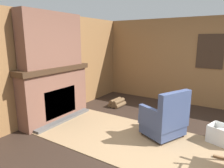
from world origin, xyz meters
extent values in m
plane|color=#2D2119|center=(0.00, 0.00, 0.00)|extent=(14.00, 14.00, 0.00)
cube|color=olive|center=(-2.81, 0.00, 1.20)|extent=(0.06, 6.15, 2.41)
cube|color=olive|center=(0.00, 2.81, 1.20)|extent=(6.15, 0.06, 2.41)
cube|color=#382619|center=(0.21, 2.76, 1.51)|extent=(0.65, 0.02, 0.89)
cube|color=silver|center=(0.21, 2.77, 1.51)|extent=(0.61, 0.01, 0.85)
cube|color=#382619|center=(0.21, 2.76, 1.51)|extent=(0.02, 0.02, 0.85)
cube|color=#382619|center=(0.21, 2.76, 1.51)|extent=(0.61, 0.02, 0.02)
cube|color=brown|center=(-2.60, 0.00, 0.56)|extent=(0.36, 1.73, 1.12)
cube|color=black|center=(-2.45, 0.00, 0.43)|extent=(0.08, 0.90, 0.63)
cube|color=#565451|center=(-2.33, 0.00, 0.03)|extent=(0.16, 1.55, 0.06)
cube|color=#3D2819|center=(-2.60, 0.00, 1.17)|extent=(0.46, 1.83, 0.11)
cube|color=brown|center=(-2.60, 0.00, 1.81)|extent=(0.32, 1.52, 1.16)
cube|color=#997A56|center=(-0.58, 0.03, 0.01)|extent=(3.85, 1.70, 0.01)
cube|color=#3D4C75|center=(-0.21, 0.48, 0.18)|extent=(0.82, 0.86, 0.24)
cube|color=#3D4C75|center=(-0.21, 0.48, 0.33)|extent=(0.86, 0.91, 0.18)
cube|color=#3D4C75|center=(0.01, 0.38, 0.68)|extent=(0.41, 0.70, 0.51)
cube|color=#3D4C75|center=(-0.37, 0.21, 0.52)|extent=(0.54, 0.32, 0.20)
cube|color=#3D4C75|center=(-0.10, 0.77, 0.52)|extent=(0.54, 0.32, 0.20)
cylinder|color=#332319|center=(-0.56, 0.33, 0.03)|extent=(0.07, 0.07, 0.06)
cylinder|color=#332319|center=(-0.31, 0.84, 0.03)|extent=(0.07, 0.07, 0.06)
cylinder|color=#332319|center=(-0.11, 0.12, 0.03)|extent=(0.07, 0.07, 0.06)
cylinder|color=#332319|center=(0.13, 0.64, 0.03)|extent=(0.07, 0.07, 0.06)
cylinder|color=brown|center=(-1.97, 1.54, 0.06)|extent=(0.14, 0.45, 0.11)
cylinder|color=brown|center=(-1.86, 1.53, 0.06)|extent=(0.14, 0.45, 0.11)
cylinder|color=brown|center=(-1.75, 1.52, 0.06)|extent=(0.14, 0.45, 0.11)
cylinder|color=brown|center=(-1.91, 1.53, 0.15)|extent=(0.14, 0.45, 0.11)
cylinder|color=brown|center=(-1.80, 1.53, 0.15)|extent=(0.14, 0.45, 0.11)
cube|color=white|center=(0.78, 0.77, 0.01)|extent=(0.52, 0.47, 0.01)
cube|color=white|center=(0.58, 0.84, 0.16)|extent=(0.12, 0.33, 0.32)
cube|color=white|center=(0.72, 0.62, 0.16)|extent=(0.42, 0.15, 0.32)
ellipsoid|color=white|center=(0.78, 0.77, 0.18)|extent=(0.42, 0.38, 0.19)
ellipsoid|color=#99B29E|center=(-2.63, -0.28, 1.28)|extent=(0.12, 0.12, 0.10)
cylinder|color=white|center=(-2.63, -0.28, 1.43)|extent=(0.07, 0.07, 0.19)
cube|color=black|center=(-2.63, 0.67, 1.31)|extent=(0.16, 0.22, 0.16)
cube|color=silver|center=(-2.55, 0.67, 1.31)|extent=(0.01, 0.04, 0.02)
camera|label=1|loc=(0.86, -3.02, 1.82)|focal=32.00mm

